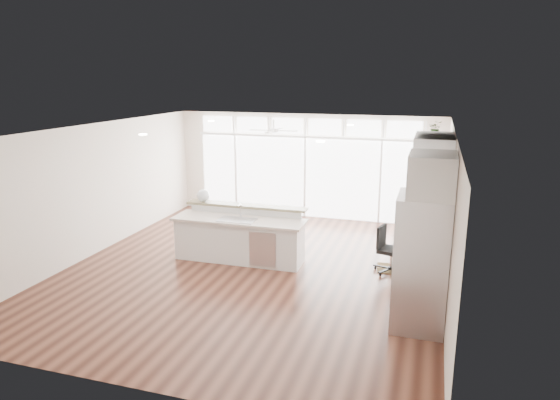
% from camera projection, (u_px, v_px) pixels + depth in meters
% --- Properties ---
extents(floor, '(7.00, 8.00, 0.02)m').
position_uv_depth(floor, '(254.00, 270.00, 9.66)').
color(floor, '#3A1A12').
rests_on(floor, ground).
extents(ceiling, '(7.00, 8.00, 0.02)m').
position_uv_depth(ceiling, '(252.00, 129.00, 9.01)').
color(ceiling, white).
rests_on(ceiling, wall_back).
extents(wall_back, '(7.00, 0.04, 2.70)m').
position_uv_depth(wall_back, '(306.00, 166.00, 13.04)').
color(wall_back, beige).
rests_on(wall_back, floor).
extents(wall_front, '(7.00, 0.04, 2.70)m').
position_uv_depth(wall_front, '(130.00, 284.00, 5.63)').
color(wall_front, beige).
rests_on(wall_front, floor).
extents(wall_left, '(0.04, 8.00, 2.70)m').
position_uv_depth(wall_left, '(95.00, 189.00, 10.34)').
color(wall_left, beige).
rests_on(wall_left, floor).
extents(wall_right, '(0.04, 8.00, 2.70)m').
position_uv_depth(wall_right, '(449.00, 217.00, 8.33)').
color(wall_right, beige).
rests_on(wall_right, floor).
extents(glass_wall, '(5.80, 0.06, 2.08)m').
position_uv_depth(glass_wall, '(305.00, 178.00, 13.06)').
color(glass_wall, white).
rests_on(glass_wall, wall_back).
extents(transom_row, '(5.90, 0.06, 0.40)m').
position_uv_depth(transom_row, '(306.00, 127.00, 12.74)').
color(transom_row, white).
rests_on(transom_row, wall_back).
extents(desk_window, '(0.04, 0.85, 0.85)m').
position_uv_depth(desk_window, '(448.00, 201.00, 8.57)').
color(desk_window, silver).
rests_on(desk_window, wall_right).
extents(ceiling_fan, '(1.16, 1.16, 0.32)m').
position_uv_depth(ceiling_fan, '(274.00, 126.00, 11.80)').
color(ceiling_fan, white).
rests_on(ceiling_fan, ceiling).
extents(recessed_lights, '(3.40, 3.00, 0.02)m').
position_uv_depth(recessed_lights, '(256.00, 129.00, 9.20)').
color(recessed_lights, white).
rests_on(recessed_lights, ceiling).
extents(oven_cabinet, '(0.64, 1.20, 2.50)m').
position_uv_depth(oven_cabinet, '(430.00, 197.00, 10.11)').
color(oven_cabinet, white).
rests_on(oven_cabinet, floor).
extents(desk_nook, '(0.72, 1.30, 0.76)m').
position_uv_depth(desk_nook, '(423.00, 263.00, 8.95)').
color(desk_nook, white).
rests_on(desk_nook, floor).
extents(upper_cabinets, '(0.64, 1.30, 0.64)m').
position_uv_depth(upper_cabinets, '(434.00, 154.00, 8.46)').
color(upper_cabinets, white).
rests_on(upper_cabinets, wall_right).
extents(refrigerator, '(0.76, 0.90, 2.00)m').
position_uv_depth(refrigerator, '(421.00, 262.00, 7.27)').
color(refrigerator, '#BCBBC1').
rests_on(refrigerator, floor).
extents(fridge_cabinet, '(0.64, 0.90, 0.60)m').
position_uv_depth(fridge_cabinet, '(432.00, 175.00, 6.94)').
color(fridge_cabinet, white).
rests_on(fridge_cabinet, wall_right).
extents(framed_photos, '(0.06, 0.22, 0.80)m').
position_uv_depth(framed_photos, '(446.00, 201.00, 9.18)').
color(framed_photos, black).
rests_on(framed_photos, wall_right).
extents(kitchen_island, '(2.69, 1.04, 1.06)m').
position_uv_depth(kitchen_island, '(239.00, 235.00, 10.01)').
color(kitchen_island, white).
rests_on(kitchen_island, floor).
extents(rug, '(0.85, 0.65, 0.01)m').
position_uv_depth(rug, '(398.00, 269.00, 9.65)').
color(rug, '#322110').
rests_on(rug, floor).
extents(office_chair, '(0.56, 0.53, 0.89)m').
position_uv_depth(office_chair, '(391.00, 250.00, 9.40)').
color(office_chair, black).
rests_on(office_chair, floor).
extents(fishbowl, '(0.30, 0.30, 0.26)m').
position_uv_depth(fishbowl, '(203.00, 195.00, 10.48)').
color(fishbowl, silver).
rests_on(fishbowl, kitchen_island).
extents(monitor, '(0.16, 0.54, 0.44)m').
position_uv_depth(monitor, '(421.00, 230.00, 8.82)').
color(monitor, black).
rests_on(monitor, desk_nook).
extents(keyboard, '(0.17, 0.35, 0.02)m').
position_uv_depth(keyboard, '(410.00, 241.00, 8.92)').
color(keyboard, white).
rests_on(keyboard, desk_nook).
extents(potted_plant, '(0.28, 0.30, 0.22)m').
position_uv_depth(potted_plant, '(435.00, 130.00, 9.78)').
color(potted_plant, '#305223').
rests_on(potted_plant, oven_cabinet).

